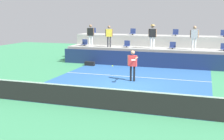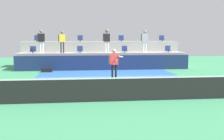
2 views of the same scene
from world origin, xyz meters
The scene contains 22 objects.
ground_plane centered at (0.00, 0.00, 0.00)m, with size 40.00×40.00×0.00m, color #388456.
court_inner_paint centered at (0.00, 1.00, 0.00)m, with size 9.00×10.00×0.01m, color #285693.
court_service_line centered at (0.00, 2.40, 0.01)m, with size 9.00×0.06×0.00m, color white.
tennis_net centered at (0.00, -4.00, 0.50)m, with size 10.48×0.08×1.07m.
sponsor_backboard centered at (0.00, 6.00, 0.55)m, with size 13.00×0.16×1.10m, color navy.
seating_tier_lower centered at (0.00, 7.30, 0.62)m, with size 13.00×1.80×1.25m, color #9E9E99.
seating_tier_upper centered at (0.00, 9.10, 1.05)m, with size 13.00×1.80×2.10m, color #9E9E99.
stadium_chair_lower_far_left centered at (-5.36, 7.23, 1.46)m, with size 0.44×0.40×0.52m.
stadium_chair_lower_left centered at (-1.78, 7.23, 1.46)m, with size 0.44×0.40×0.52m.
stadium_chair_lower_right centered at (1.74, 7.23, 1.46)m, with size 0.44×0.40×0.52m.
stadium_chair_lower_far_right centered at (5.30, 7.23, 1.46)m, with size 0.44×0.40×0.52m.
stadium_chair_upper_far_left centered at (-5.32, 9.03, 2.31)m, with size 0.44×0.40×0.52m.
stadium_chair_upper_left centered at (-1.76, 9.03, 2.31)m, with size 0.44×0.40×0.52m.
stadium_chair_upper_right centered at (1.74, 9.03, 2.31)m, with size 0.44×0.40×0.52m.
stadium_chair_upper_far_right centered at (5.32, 9.03, 2.31)m, with size 0.44×0.40×0.52m.
tennis_player centered at (0.18, 1.23, 1.09)m, with size 0.70×1.21×1.77m.
spectator_leaning_on_rail centered at (-4.65, 6.85, 2.31)m, with size 0.61×0.24×1.74m.
spectator_in_grey centered at (-3.11, 6.85, 2.25)m, with size 0.59×0.27×1.67m.
spectator_with_hat centered at (0.28, 6.85, 2.37)m, with size 0.61×0.45×1.80m.
spectator_in_white centered at (3.27, 6.85, 2.30)m, with size 0.60×0.24×1.73m.
tennis_ball centered at (-0.09, -1.65, 1.37)m, with size 0.07×0.07×0.07m.
equipment_bag centered at (-4.10, 5.25, 0.15)m, with size 0.76×0.28×0.30m, color black.
Camera 1 is at (4.00, -14.30, 3.74)m, focal length 45.92 mm.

